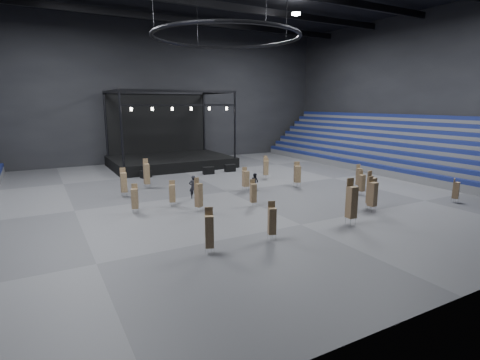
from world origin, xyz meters
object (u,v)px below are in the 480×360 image
chair_stack_0 (456,190)px  chair_stack_14 (209,231)px  chair_stack_8 (135,198)px  chair_stack_10 (266,168)px  chair_stack_7 (371,190)px  chair_stack_12 (147,173)px  chair_stack_6 (359,176)px  man_center (193,187)px  flight_case_mid (209,171)px  chair_stack_17 (253,193)px  chair_stack_3 (352,201)px  chair_stack_1 (199,195)px  chair_stack_15 (362,182)px  chair_stack_5 (172,193)px  chair_stack_11 (272,220)px  flight_case_right (230,168)px  chair_stack_9 (124,182)px  stage (168,154)px  chair_stack_13 (297,174)px  chair_stack_4 (246,178)px  flight_case_left (146,174)px  crew_member (255,182)px  chair_stack_2 (266,164)px  chair_stack_16 (372,194)px

chair_stack_0 → chair_stack_14: (-21.12, 0.00, 0.22)m
chair_stack_8 → chair_stack_10: size_ratio=0.97×
chair_stack_7 → chair_stack_12: bearing=118.9°
chair_stack_6 → chair_stack_7: bearing=-119.1°
chair_stack_0 → chair_stack_12: (-19.83, 16.82, 0.35)m
man_center → chair_stack_14: bearing=87.6°
flight_case_mid → chair_stack_17: chair_stack_17 is taller
chair_stack_3 → chair_stack_14: bearing=-176.8°
chair_stack_1 → chair_stack_15: size_ratio=1.18×
flight_case_mid → chair_stack_14: size_ratio=0.49×
flight_case_mid → chair_stack_15: (7.45, -15.12, 0.69)m
chair_stack_5 → chair_stack_11: chair_stack_11 is taller
flight_case_right → chair_stack_9: 14.62m
stage → chair_stack_15: (9.45, -22.86, -0.35)m
chair_stack_12 → chair_stack_13: size_ratio=1.15×
flight_case_right → stage: bearing=123.0°
flight_case_mid → chair_stack_12: size_ratio=0.44×
stage → man_center: size_ratio=7.30×
chair_stack_6 → chair_stack_10: chair_stack_6 is taller
chair_stack_4 → chair_stack_14: chair_stack_14 is taller
chair_stack_10 → chair_stack_1: bearing=-120.2°
chair_stack_17 → chair_stack_11: bearing=-102.6°
man_center → flight_case_left: bearing=-68.6°
flight_case_mid → flight_case_right: bearing=5.8°
chair_stack_5 → crew_member: bearing=32.9°
flight_case_mid → chair_stack_5: size_ratio=0.60×
chair_stack_13 → flight_case_right: bearing=120.4°
chair_stack_12 → chair_stack_13: (12.44, -6.25, -0.12)m
chair_stack_11 → chair_stack_17: 7.07m
chair_stack_3 → chair_stack_14: (-9.96, -0.00, -0.28)m
flight_case_right → chair_stack_7: (1.92, -18.84, 1.05)m
flight_case_left → flight_case_right: (9.43, -1.08, 0.03)m
chair_stack_12 → crew_member: 9.96m
stage → chair_stack_10: 14.31m
chair_stack_15 → chair_stack_12: bearing=147.5°
chair_stack_3 → chair_stack_10: (3.36, 15.32, -0.38)m
chair_stack_2 → chair_stack_11: bearing=-112.3°
chair_stack_12 → chair_stack_5: bearing=-89.0°
chair_stack_10 → crew_member: 5.47m
chair_stack_5 → chair_stack_17: size_ratio=0.95×
flight_case_left → chair_stack_6: 21.43m
chair_stack_5 → chair_stack_6: chair_stack_6 is taller
chair_stack_7 → crew_member: size_ratio=1.81×
chair_stack_2 → flight_case_left: bearing=173.8°
chair_stack_5 → chair_stack_13: chair_stack_13 is taller
chair_stack_0 → stage: bearing=93.1°
chair_stack_10 → chair_stack_4: bearing=-116.4°
chair_stack_15 → man_center: bearing=159.9°
chair_stack_8 → chair_stack_15: 18.59m
chair_stack_9 → chair_stack_16: (14.67, -13.16, 0.08)m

